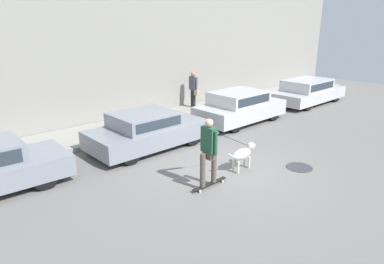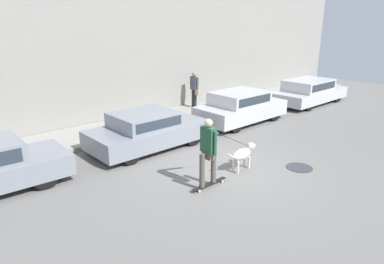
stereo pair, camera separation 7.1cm
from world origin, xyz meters
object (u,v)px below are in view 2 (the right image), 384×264
object	(u,v)px
parked_car_1	(148,131)
pedestrian_with_bag	(194,88)
parked_car_3	(309,92)
skateboarder	(209,149)
dog	(243,154)
parked_car_2	(241,107)

from	to	relation	value
parked_car_1	pedestrian_with_bag	world-z (taller)	pedestrian_with_bag
parked_car_3	skateboarder	bearing A→B (deg)	-162.65
parked_car_3	dog	world-z (taller)	parked_car_3
parked_car_2	pedestrian_with_bag	distance (m)	2.83
parked_car_1	dog	world-z (taller)	parked_car_1
parked_car_3	skateboarder	size ratio (longest dim) A/B	1.89
parked_car_1	parked_car_3	bearing A→B (deg)	-0.95
parked_car_3	skateboarder	xyz separation A→B (m)	(-10.23, -3.36, 0.42)
dog	skateboarder	world-z (taller)	skateboarder
parked_car_2	dog	distance (m)	4.79
parked_car_2	dog	world-z (taller)	parked_car_2
parked_car_3	dog	bearing A→B (deg)	-160.72
parked_car_1	pedestrian_with_bag	xyz separation A→B (m)	(4.50, 2.79, 0.48)
parked_car_2	dog	bearing A→B (deg)	-138.76
parked_car_1	dog	xyz separation A→B (m)	(1.01, -3.21, -0.13)
dog	parked_car_1	bearing A→B (deg)	103.47
parked_car_1	skateboarder	world-z (taller)	skateboarder
parked_car_2	pedestrian_with_bag	size ratio (longest dim) A/B	2.40
parked_car_3	dog	distance (m)	9.32
dog	skateboarder	size ratio (longest dim) A/B	0.51
dog	pedestrian_with_bag	size ratio (longest dim) A/B	0.73
parked_car_1	parked_car_2	bearing A→B (deg)	-0.95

